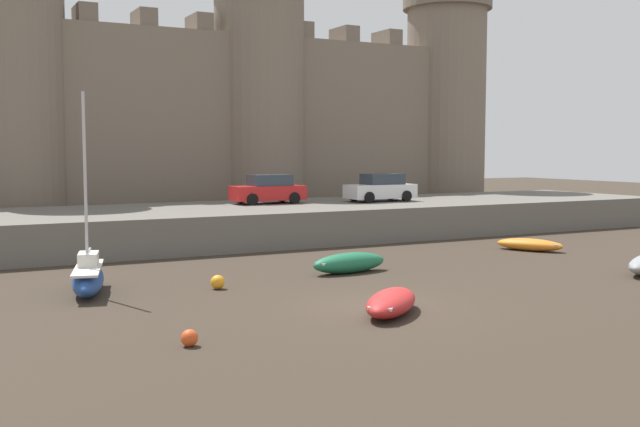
# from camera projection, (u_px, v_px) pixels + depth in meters

# --- Properties ---
(ground_plane) EXTENTS (160.00, 160.00, 0.00)m
(ground_plane) POSITION_uv_depth(u_px,v_px,m) (379.00, 307.00, 22.82)
(ground_plane) COLOR #382D23
(quay_road) EXTENTS (58.06, 10.00, 1.77)m
(quay_road) POSITION_uv_depth(u_px,v_px,m) (195.00, 225.00, 38.59)
(quay_road) COLOR #666059
(quay_road) RESTS_ON ground
(castle) EXTENTS (52.72, 6.67, 19.30)m
(castle) POSITION_uv_depth(u_px,v_px,m) (146.00, 107.00, 46.39)
(castle) COLOR #7A6B5B
(castle) RESTS_ON ground
(rowboat_midflat_right) EXTENTS (3.38, 1.37, 0.79)m
(rowboat_midflat_right) POSITION_uv_depth(u_px,v_px,m) (349.00, 262.00, 29.07)
(rowboat_midflat_right) COLOR #1E6B47
(rowboat_midflat_right) RESTS_ON ground
(rowboat_midflat_left) EXTENTS (2.45, 3.27, 0.58)m
(rowboat_midflat_left) POSITION_uv_depth(u_px,v_px,m) (530.00, 244.00, 35.49)
(rowboat_midflat_left) COLOR orange
(rowboat_midflat_left) RESTS_ON ground
(sailboat_near_channel_left) EXTENTS (1.94, 4.20, 6.66)m
(sailboat_near_channel_left) POSITION_uv_depth(u_px,v_px,m) (88.00, 277.00, 24.85)
(sailboat_near_channel_left) COLOR #234793
(sailboat_near_channel_left) RESTS_ON ground
(rowboat_foreground_left) EXTENTS (3.21, 3.14, 0.71)m
(rowboat_foreground_left) POSITION_uv_depth(u_px,v_px,m) (391.00, 302.00, 21.71)
(rowboat_foreground_left) COLOR red
(rowboat_foreground_left) RESTS_ON ground
(mooring_buoy_mid_mud) EXTENTS (0.49, 0.49, 0.49)m
(mooring_buoy_mid_mud) POSITION_uv_depth(u_px,v_px,m) (218.00, 282.00, 25.68)
(mooring_buoy_mid_mud) COLOR orange
(mooring_buoy_mid_mud) RESTS_ON ground
(mooring_buoy_off_centre) EXTENTS (0.42, 0.42, 0.42)m
(mooring_buoy_off_centre) POSITION_uv_depth(u_px,v_px,m) (189.00, 338.00, 18.18)
(mooring_buoy_off_centre) COLOR #E04C1E
(mooring_buoy_off_centre) RESTS_ON ground
(car_quay_west) EXTENTS (4.10, 1.88, 1.62)m
(car_quay_west) POSITION_uv_depth(u_px,v_px,m) (268.00, 190.00, 41.98)
(car_quay_west) COLOR red
(car_quay_west) RESTS_ON quay_road
(car_quay_centre_west) EXTENTS (4.10, 1.88, 1.62)m
(car_quay_centre_west) POSITION_uv_depth(u_px,v_px,m) (381.00, 188.00, 43.70)
(car_quay_centre_west) COLOR silver
(car_quay_centre_west) RESTS_ON quay_road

